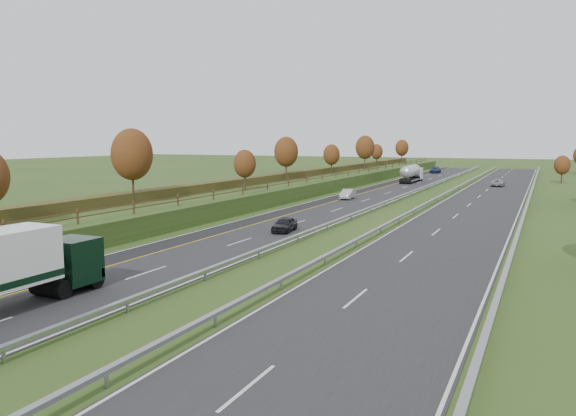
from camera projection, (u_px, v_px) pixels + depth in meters
The scene contains 17 objects.
ground at pixel (407, 206), 72.80m from camera, with size 400.00×400.00×0.00m, color #2D4719.
near_carriageway at pixel (360, 199), 80.63m from camera, with size 10.50×200.00×0.04m, color #232326.
far_carriageway at pixel (480, 205), 73.78m from camera, with size 10.50×200.00×0.04m, color #232326.
hard_shoulder at pixel (335, 198), 82.19m from camera, with size 3.00×200.00×0.04m, color black.
lane_markings at pixel (404, 201), 77.86m from camera, with size 26.75×200.00×0.01m.
embankment_left at pixel (278, 189), 85.92m from camera, with size 12.00×200.00×2.00m, color #2D4719.
hedge_left at pixel (266, 179), 86.56m from camera, with size 2.20×180.00×1.10m, color #393B18.
fence_left at pixel (304, 179), 83.47m from camera, with size 0.12×189.06×1.20m.
median_barrier_near at pixel (399, 197), 78.19m from camera, with size 0.32×200.00×0.71m.
median_barrier_far at pixel (436, 198), 76.08m from camera, with size 0.32×200.00×0.71m.
outer_barrier_far at pixel (528, 202), 71.30m from camera, with size 0.32×200.00×0.71m.
trees_left at pixel (270, 154), 82.08m from camera, with size 6.64×164.30×7.66m.
road_tanker at pixel (412, 173), 112.41m from camera, with size 2.40×11.22×3.46m.
car_dark_near at pixel (285, 224), 51.97m from camera, with size 1.59×3.95×1.35m, color black.
car_silver_mid at pixel (348, 194), 80.66m from camera, with size 1.49×4.27×1.41m, color #B2B2B7.
car_small_far at pixel (435, 170), 143.57m from camera, with size 2.19×5.39×1.56m, color #162246.
car_oncoming at pixel (498, 183), 102.72m from camera, with size 2.16×4.69×1.30m, color #A6A5AA.
Camera 1 is at (24.21, -17.15, 8.50)m, focal length 35.00 mm.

